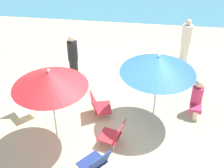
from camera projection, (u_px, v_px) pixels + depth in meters
ground_plane at (121, 132)px, 7.31m from camera, size 40.00×40.00×0.00m
umbrella_blue at (158, 65)px, 6.80m from camera, size 1.75×1.75×1.87m
umbrella_red at (49, 79)px, 6.18m from camera, size 1.59×1.59×1.92m
beach_chair_a at (114, 134)px, 6.77m from camera, size 0.65×0.58×0.67m
beach_chair_b at (98, 105)px, 7.66m from camera, size 0.63×0.65×0.62m
beach_chair_c at (95, 163)px, 6.09m from camera, size 0.73×0.73×0.65m
beach_chair_d at (22, 104)px, 7.67m from camera, size 0.72×0.71×0.66m
person_a at (73, 60)px, 8.56m from camera, size 0.28×0.28×1.57m
person_b at (197, 97)px, 7.63m from camera, size 0.32×0.54×0.99m
person_c at (186, 43)px, 9.52m from camera, size 0.32×0.32×1.55m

